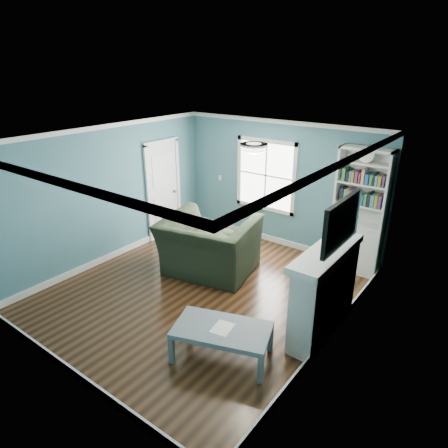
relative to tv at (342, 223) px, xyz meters
The scene contains 13 objects.
floor 2.80m from the tv, behind, with size 5.00×5.00×0.00m, color black.
room_walls 2.21m from the tv, behind, with size 5.00×5.00×5.00m.
trim 2.26m from the tv, behind, with size 4.50×5.00×2.60m.
window 3.40m from the tv, 137.57° to the left, with size 1.40×0.06×1.50m.
bookshelf 2.29m from the tv, 101.57° to the left, with size 0.90×0.35×2.31m.
fireplace 1.10m from the tv, behind, with size 0.44×1.58×1.30m.
tv is the anchor object (origin of this frame).
door 4.63m from the tv, 164.80° to the left, with size 0.12×0.98×2.17m.
ceiling_fixture 1.54m from the tv, behind, with size 0.38×0.38×0.15m.
light_switch 4.38m from the tv, 148.30° to the left, with size 0.08×0.01×0.12m, color white.
recliner 2.76m from the tv, behind, with size 1.60×1.04×1.40m, color black.
coffee_table 2.08m from the tv, 126.37° to the right, with size 1.39×1.05×0.45m.
paper_sheet 2.04m from the tv, 126.11° to the right, with size 0.24×0.30×0.00m, color white.
Camera 1 is at (3.82, -4.48, 3.62)m, focal length 32.00 mm.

